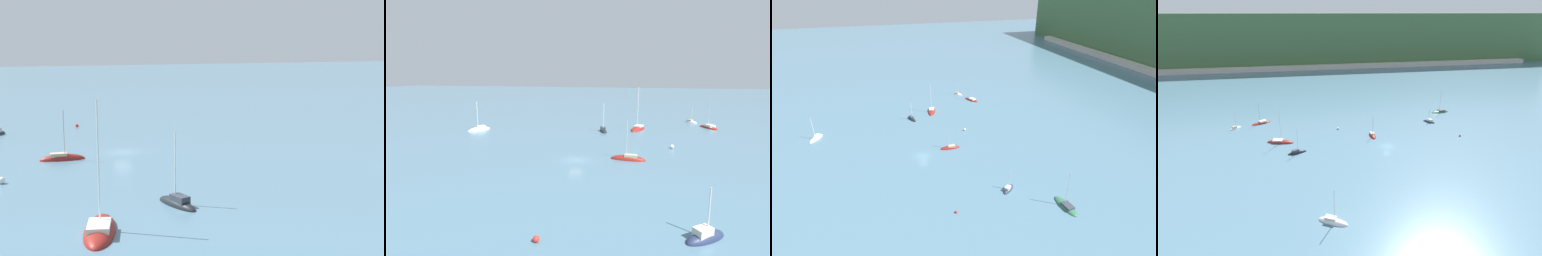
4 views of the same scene
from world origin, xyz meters
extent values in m
plane|color=slate|center=(0.00, 0.00, 0.00)|extent=(600.00, 600.00, 0.00)
ellipsoid|color=maroon|center=(-33.77, 9.57, 0.00)|extent=(9.28, 5.02, 1.94)
cube|color=silver|center=(-34.45, 9.75, 0.83)|extent=(3.59, 2.74, 0.59)
cylinder|color=silver|center=(-33.34, 9.46, 6.24)|extent=(0.14, 0.14, 11.41)
ellipsoid|color=maroon|center=(-2.42, 9.33, 0.00)|extent=(2.25, 6.53, 1.78)
cube|color=tan|center=(-2.39, 9.84, 0.76)|extent=(1.46, 2.39, 0.54)
cylinder|color=#B2B2B7|center=(-2.44, 9.00, 3.87)|extent=(0.14, 0.14, 6.75)
ellipsoid|color=#232D4C|center=(22.93, 18.64, 0.00)|extent=(4.27, 4.67, 1.63)
cube|color=beige|center=(23.17, 18.35, 0.88)|extent=(1.97, 2.04, 0.86)
cylinder|color=silver|center=(22.78, 18.82, 2.80)|extent=(0.14, 0.14, 4.71)
ellipsoid|color=maroon|center=(-41.43, 29.55, 0.00)|extent=(7.89, 5.71, 1.34)
cube|color=silver|center=(-40.89, 29.82, 0.71)|extent=(3.24, 2.83, 0.69)
cylinder|color=#B2B2B7|center=(-41.77, 29.38, 4.55)|extent=(0.14, 0.14, 8.36)
ellipsoid|color=silver|center=(-50.28, 25.63, 0.00)|extent=(4.37, 4.32, 1.48)
cube|color=tan|center=(-50.54, 25.38, 0.70)|extent=(1.95, 1.94, 0.59)
cylinder|color=silver|center=(-50.11, 25.79, 2.93)|extent=(0.14, 0.14, 5.05)
ellipsoid|color=white|center=(-22.17, -33.56, 0.00)|extent=(6.61, 4.92, 1.93)
cube|color=beige|center=(-22.62, -33.29, 0.90)|extent=(2.70, 2.32, 0.74)
cylinder|color=silver|center=(-21.88, -33.72, 4.27)|extent=(0.14, 0.14, 7.48)
ellipsoid|color=black|center=(-28.49, 0.55, 0.00)|extent=(6.20, 3.43, 1.56)
cube|color=#333842|center=(-28.94, 0.40, 0.81)|extent=(2.41, 1.77, 0.76)
cylinder|color=silver|center=(-28.20, 0.64, 4.09)|extent=(0.14, 0.14, 7.32)
sphere|color=red|center=(27.25, 3.18, 0.32)|extent=(0.64, 0.64, 0.64)
sphere|color=white|center=(-13.23, 17.70, 0.42)|extent=(0.83, 0.83, 0.83)
camera|label=1|loc=(-79.49, 17.32, 16.90)|focal=50.00mm
camera|label=2|loc=(51.20, 13.15, 15.49)|focal=28.00mm
camera|label=3|loc=(79.92, -11.03, 50.15)|focal=28.00mm
camera|label=4|loc=(-28.26, -83.42, 40.33)|focal=28.00mm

